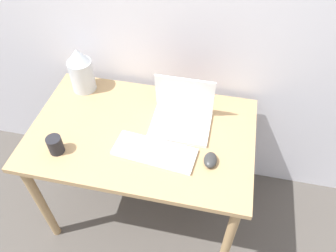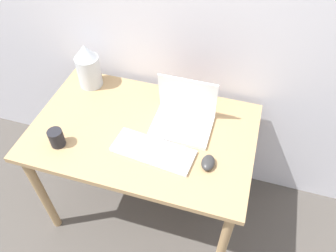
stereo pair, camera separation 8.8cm
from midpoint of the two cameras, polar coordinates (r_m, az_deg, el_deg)
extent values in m
cube|color=silver|center=(1.76, 1.22, 20.51)|extent=(6.00, 0.05, 2.50)
cube|color=tan|center=(1.73, -2.99, -1.05)|extent=(1.17, 0.74, 0.03)
cylinder|color=tan|center=(2.07, -19.89, -11.17)|extent=(0.05, 0.05, 0.73)
cylinder|color=tan|center=(1.84, 10.91, -19.85)|extent=(0.05, 0.05, 0.73)
cylinder|color=tan|center=(2.38, -12.38, 1.08)|extent=(0.05, 0.05, 0.73)
cylinder|color=tan|center=(2.18, 13.57, -4.74)|extent=(0.05, 0.05, 0.73)
cube|color=white|center=(1.73, 3.88, -0.02)|extent=(0.31, 0.24, 0.02)
cube|color=silver|center=(1.71, 3.80, -0.05)|extent=(0.25, 0.13, 0.00)
cube|color=white|center=(1.71, 4.90, 5.24)|extent=(0.31, 0.04, 0.24)
cube|color=black|center=(1.71, 4.99, 5.51)|extent=(0.27, 0.03, 0.20)
cube|color=white|center=(1.62, -1.04, -4.42)|extent=(0.42, 0.20, 0.02)
cube|color=silver|center=(1.61, -1.05, -4.19)|extent=(0.38, 0.16, 0.00)
ellipsoid|color=#2D2D2D|center=(1.58, 8.59, -6.38)|extent=(0.06, 0.09, 0.04)
cylinder|color=silver|center=(1.97, -12.34, 9.25)|extent=(0.14, 0.14, 0.19)
cone|color=silver|center=(1.89, -13.00, 12.47)|extent=(0.13, 0.13, 0.08)
cylinder|color=black|center=(1.70, -17.46, -2.03)|extent=(0.07, 0.07, 0.09)
camera|label=1|loc=(0.04, -88.43, 1.70)|focal=35.00mm
camera|label=2|loc=(0.04, 91.57, -1.70)|focal=35.00mm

